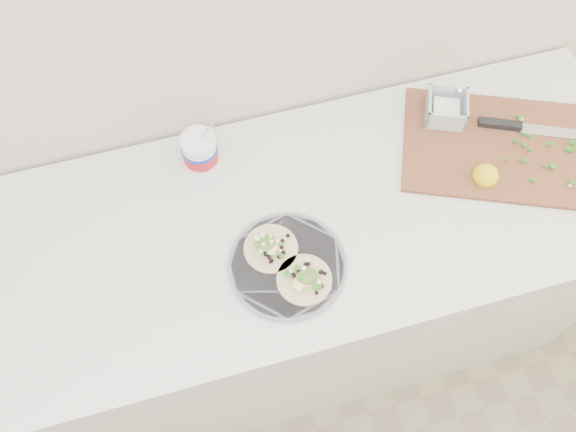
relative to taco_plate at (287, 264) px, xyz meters
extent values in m
cube|color=beige|center=(-0.25, 0.43, 0.38)|extent=(3.50, 0.05, 2.60)
cube|color=silver|center=(-0.25, 0.14, -0.49)|extent=(2.40, 0.62, 0.86)
cube|color=silver|center=(-0.25, 0.12, -0.04)|extent=(2.44, 0.66, 0.04)
cylinder|color=slate|center=(0.00, 0.00, -0.01)|extent=(0.27, 0.27, 0.01)
cylinder|color=slate|center=(0.00, 0.00, -0.01)|extent=(0.28, 0.28, 0.00)
cylinder|color=white|center=(-0.13, 0.34, 0.04)|extent=(0.09, 0.09, 0.11)
cylinder|color=red|center=(-0.13, 0.34, 0.03)|extent=(0.09, 0.09, 0.04)
cylinder|color=#192D99|center=(-0.13, 0.34, 0.05)|extent=(0.09, 0.09, 0.01)
cube|color=brown|center=(0.61, 0.18, -0.01)|extent=(0.57, 0.49, 0.01)
cube|color=white|center=(0.52, 0.31, 0.01)|extent=(0.07, 0.07, 0.03)
ellipsoid|color=yellow|center=(0.55, 0.10, 0.01)|extent=(0.07, 0.07, 0.06)
cube|color=silver|center=(0.77, 0.18, 0.00)|extent=(0.17, 0.10, 0.00)
cube|color=black|center=(0.65, 0.23, 0.00)|extent=(0.11, 0.07, 0.02)
camera|label=1|loc=(-0.17, -0.60, 1.37)|focal=40.00mm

